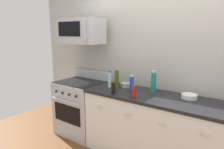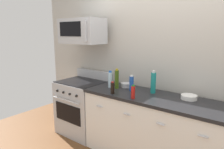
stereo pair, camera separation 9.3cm
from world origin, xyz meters
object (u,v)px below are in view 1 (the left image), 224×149
Objects in this scene: bottle_olive_oil at (117,79)px; bottle_soda_blue at (132,83)px; bottle_water_clear at (110,80)px; bowl_steel_prep at (126,85)px; range_oven at (81,107)px; bottle_soy_sauce_dark at (113,88)px; bottle_sparkling_teal at (154,82)px; microwave at (81,31)px; bottle_hot_sauce_red at (134,92)px; bowl_white_ceramic at (189,96)px.

bottle_soda_blue is at bearing 5.75° from bottle_olive_oil.
bowl_steel_prep is (0.18, 0.16, -0.09)m from bottle_water_clear.
bottle_soda_blue is (0.24, 0.02, -0.03)m from bottle_olive_oil.
range_oven is 1.02m from bottle_soy_sauce_dark.
bottle_sparkling_teal is (0.53, 0.11, 0.01)m from bottle_olive_oil.
range_oven is 3.64× the size of bottle_olive_oil.
microwave is at bearing 177.36° from bottle_olive_oil.
bottle_hot_sauce_red is at bearing -14.00° from microwave.
bottle_soda_blue is 0.89× the size of bottle_water_clear.
bowl_white_ceramic is at bearing -0.36° from bowl_steel_prep.
bottle_soda_blue is 1.38× the size of bowl_steel_prep.
bottle_water_clear is 1.30× the size of bowl_white_ceramic.
bowl_steel_prep is at bearing 7.93° from microwave.
bottle_soy_sauce_dark is 0.56m from bottle_sparkling_teal.
range_oven is at bearing -174.54° from bottle_sparkling_teal.
bottle_water_clear is (0.62, -0.01, 0.57)m from range_oven.
bottle_sparkling_teal is at bearing 75.68° from bottle_hot_sauce_red.
bottle_soda_blue is at bearing -35.18° from bowl_steel_prep.
bottle_soy_sauce_dark is at bearing -18.57° from microwave.
bowl_white_ceramic is (0.47, 0.03, -0.12)m from bottle_sparkling_teal.
bottle_olive_oil is 1.17× the size of bottle_water_clear.
range_oven is 6.39× the size of bottle_soy_sauce_dark.
bottle_sparkling_teal is at bearing 16.28° from bottle_soda_blue.
bottle_hot_sauce_red is 0.60m from bottle_water_clear.
bottle_olive_oil is (0.73, 0.01, 0.59)m from range_oven.
bottle_sparkling_teal is 1.22× the size of bottle_water_clear.
microwave is 2.41× the size of bottle_sparkling_teal.
range_oven is 0.94m from bottle_olive_oil.
bottle_soy_sauce_dark is (0.84, -0.28, -0.75)m from microwave.
bottle_sparkling_teal is at bearing 3.44° from microwave.
microwave reaches higher than bowl_white_ceramic.
bottle_olive_oil is 0.11m from bottle_water_clear.
microwave is 1.00m from bottle_olive_oil.
bottle_hot_sauce_red is at bearing -104.32° from bottle_sparkling_teal.
bowl_white_ceramic is at bearing 3.56° from bottle_sparkling_teal.
bottle_soda_blue is 1.16× the size of bowl_white_ceramic.
bottle_sparkling_teal is at bearing 40.35° from bottle_soy_sauce_dark.
range_oven is 5.53× the size of bowl_white_ceramic.
bottle_olive_oil reaches higher than bottle_water_clear.
microwave is 1.13m from bowl_steel_prep.
bottle_olive_oil is 0.51m from bottle_hot_sauce_red.
microwave is 2.96× the size of bottle_water_clear.
bottle_olive_oil is 1.52× the size of bowl_white_ceramic.
bottle_sparkling_teal reaches higher than bottle_olive_oil.
bottle_soy_sauce_dark is 0.86× the size of bowl_white_ceramic.
bottle_sparkling_teal reaches higher than bottle_water_clear.
bottle_olive_oil is 0.24m from bottle_soda_blue.
bottle_sparkling_teal is 1.59× the size of bowl_white_ceramic.
bottle_olive_oil is 0.19m from bowl_steel_prep.
bottle_olive_oil is at bearing -168.38° from bottle_sparkling_teal.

